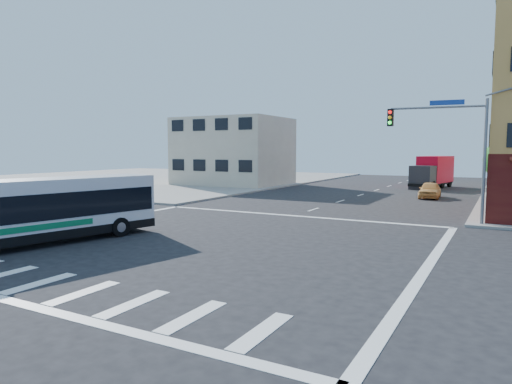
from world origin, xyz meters
The scene contains 11 objects.
ground centered at (0.00, 0.00, 0.00)m, with size 120.00×120.00×0.00m, color black.
sidewalk_nw centered at (-35.00, 35.00, 0.07)m, with size 50.00×50.00×0.15m, color gray.
building_west centered at (-17.02, 29.98, 4.01)m, with size 12.06×10.06×8.00m.
signal_mast_ne centered at (9.08, 10.62, 4.98)m, with size 7.91×1.13×8.07m.
street_tree_a centered at (11.90, 27.92, 3.59)m, with size 3.60×3.60×5.53m.
street_tree_b centered at (11.90, 35.92, 3.75)m, with size 3.80×3.80×5.79m.
street_tree_c centered at (11.90, 43.92, 3.46)m, with size 3.40×3.40×5.29m.
street_tree_d centered at (11.90, 51.92, 3.88)m, with size 4.00×4.00×6.03m.
transit_bus centered at (-6.38, -4.24, 1.60)m, with size 4.74×11.27×3.26m.
box_truck centered at (4.72, 36.63, 1.71)m, with size 3.82×8.13×3.52m.
parked_car centered at (6.09, 25.22, 0.71)m, with size 1.68×4.18×1.42m, color #DFA654.
Camera 1 is at (11.81, -17.08, 4.22)m, focal length 32.00 mm.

